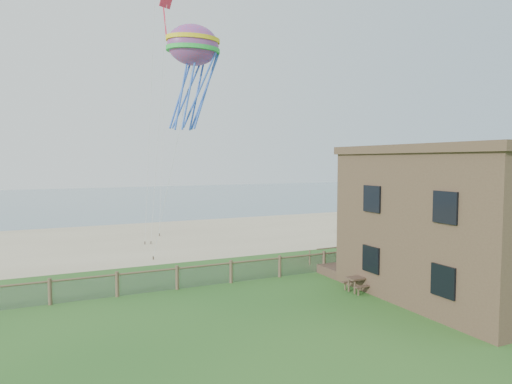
% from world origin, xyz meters
% --- Properties ---
extents(ground, '(160.00, 160.00, 0.00)m').
position_xyz_m(ground, '(0.00, 0.00, 0.00)').
color(ground, '#21531C').
rests_on(ground, ground).
extents(sand_beach, '(72.00, 20.00, 0.02)m').
position_xyz_m(sand_beach, '(0.00, 22.00, 0.00)').
color(sand_beach, tan).
rests_on(sand_beach, ground).
extents(ocean, '(160.00, 68.00, 0.02)m').
position_xyz_m(ocean, '(0.00, 66.00, 0.00)').
color(ocean, slate).
rests_on(ocean, ground).
extents(chainlink_fence, '(36.20, 0.20, 1.25)m').
position_xyz_m(chainlink_fence, '(0.00, 6.00, 0.55)').
color(chainlink_fence, '#4E3D2B').
rests_on(chainlink_fence, ground).
extents(motel, '(15.00, 10.00, 7.00)m').
position_xyz_m(motel, '(13.00, -1.00, 3.50)').
color(motel, '#4D3829').
rests_on(motel, ground).
extents(motel_deck, '(15.00, 2.00, 0.50)m').
position_xyz_m(motel_deck, '(13.00, 5.00, 0.25)').
color(motel_deck, brown).
rests_on(motel_deck, ground).
extents(picnic_table, '(1.74, 1.34, 0.72)m').
position_xyz_m(picnic_table, '(5.50, 1.73, 0.36)').
color(picnic_table, brown).
rests_on(picnic_table, ground).
extents(octopus_kite, '(3.88, 3.18, 6.96)m').
position_xyz_m(octopus_kite, '(-0.59, 10.61, 11.93)').
color(octopus_kite, '#F72741').
extents(kite_red, '(1.87, 2.14, 2.80)m').
position_xyz_m(kite_red, '(-0.99, 15.42, 17.11)').
color(kite_red, '#E32844').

